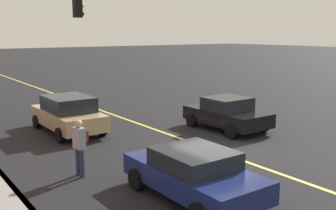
# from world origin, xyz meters

# --- Properties ---
(ground) EXTENTS (200.00, 200.00, 0.00)m
(ground) POSITION_xyz_m (0.00, 0.00, 0.00)
(ground) COLOR black
(curb_edge) EXTENTS (80.00, 0.16, 0.15)m
(curb_edge) POSITION_xyz_m (0.00, 7.02, 0.07)
(curb_edge) COLOR slate
(curb_edge) RESTS_ON ground
(lane_stripe_center) EXTENTS (80.00, 0.16, 0.01)m
(lane_stripe_center) POSITION_xyz_m (0.00, 0.00, 0.01)
(lane_stripe_center) COLOR #D8CC4C
(lane_stripe_center) RESTS_ON ground
(car_navy) EXTENTS (4.06, 2.03, 1.32)m
(car_navy) POSITION_xyz_m (-2.68, 3.28, 0.69)
(car_navy) COLOR navy
(car_navy) RESTS_ON ground
(car_tan) EXTENTS (4.36, 2.05, 1.58)m
(car_tan) POSITION_xyz_m (5.89, 3.27, 0.81)
(car_tan) COLOR tan
(car_tan) RESTS_ON ground
(car_black) EXTENTS (3.87, 2.13, 1.45)m
(car_black) POSITION_xyz_m (2.21, -2.64, 0.73)
(car_black) COLOR black
(car_black) RESTS_ON ground
(pedestrian_with_backpack) EXTENTS (0.44, 0.41, 1.74)m
(pedestrian_with_backpack) POSITION_xyz_m (0.54, 5.02, 1.02)
(pedestrian_with_backpack) COLOR #262D4C
(pedestrian_with_backpack) RESTS_ON ground
(traffic_light_mast) EXTENTS (0.28, 4.47, 6.04)m
(traffic_light_mast) POSITION_xyz_m (4.53, 5.68, 4.15)
(traffic_light_mast) COLOR #1E3823
(traffic_light_mast) RESTS_ON ground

